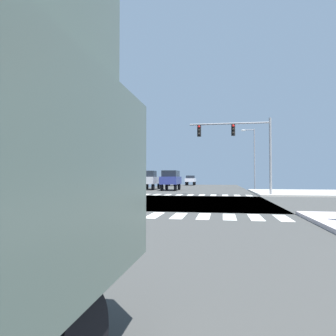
{
  "coord_description": "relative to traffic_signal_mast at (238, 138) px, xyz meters",
  "views": [
    {
      "loc": [
        3.96,
        -19.63,
        1.56
      ],
      "look_at": [
        -0.33,
        4.92,
        2.3
      ],
      "focal_mm": 32.89,
      "sensor_mm": 36.0,
      "label": 1
    }
  ],
  "objects": [
    {
      "name": "ground",
      "position": [
        -5.36,
        -7.19,
        -4.89
      ],
      "size": [
        90.0,
        90.0,
        0.05
      ],
      "color": "#3D3E3C"
    },
    {
      "name": "sidewalk_corner_ne",
      "position": [
        7.64,
        4.81,
        -4.8
      ],
      "size": [
        12.0,
        12.0,
        0.14
      ],
      "color": "#B2ADA3",
      "rests_on": "ground"
    },
    {
      "name": "sidewalk_corner_nw",
      "position": [
        -18.36,
        4.81,
        -4.8
      ],
      "size": [
        12.0,
        12.0,
        0.14
      ],
      "color": "#B6AEA1",
      "rests_on": "ground"
    },
    {
      "name": "crosswalk_near",
      "position": [
        -5.61,
        -14.49,
        -4.86
      ],
      "size": [
        13.5,
        2.0,
        0.01
      ],
      "color": "white",
      "rests_on": "ground"
    },
    {
      "name": "crosswalk_far",
      "position": [
        -5.61,
        0.11,
        -4.86
      ],
      "size": [
        13.5,
        2.0,
        0.01
      ],
      "color": "white",
      "rests_on": "ground"
    },
    {
      "name": "traffic_signal_mast",
      "position": [
        0.0,
        0.0,
        0.0
      ],
      "size": [
        6.88,
        0.55,
        6.57
      ],
      "color": "gray",
      "rests_on": "ground"
    },
    {
      "name": "street_lamp",
      "position": [
        2.55,
        14.19,
        -0.17
      ],
      "size": [
        1.78,
        0.32,
        7.82
      ],
      "color": "gray",
      "rests_on": "ground"
    },
    {
      "name": "bank_building",
      "position": [
        -23.76,
        5.82,
        -2.24
      ],
      "size": [
        13.61,
        9.19,
        5.23
      ],
      "color": "beige",
      "rests_on": "ground"
    },
    {
      "name": "pickup_nearside_1",
      "position": [
        -10.36,
        10.91,
        -3.58
      ],
      "size": [
        2.0,
        5.1,
        2.35
      ],
      "rotation": [
        0.0,
        0.0,
        3.14
      ],
      "color": "black",
      "rests_on": "ground"
    },
    {
      "name": "sedan_crossing_1",
      "position": [
        -7.36,
        32.71,
        -3.75
      ],
      "size": [
        1.8,
        4.3,
        1.88
      ],
      "rotation": [
        0.0,
        0.0,
        3.14
      ],
      "color": "black",
      "rests_on": "ground"
    },
    {
      "name": "sedan_leading_2",
      "position": [
        -10.36,
        28.39,
        -3.75
      ],
      "size": [
        1.8,
        4.3,
        1.88
      ],
      "rotation": [
        0.0,
        0.0,
        3.14
      ],
      "color": "black",
      "rests_on": "ground"
    },
    {
      "name": "suv_middle_2",
      "position": [
        -7.36,
        9.23,
        -3.47
      ],
      "size": [
        1.96,
        4.6,
        2.34
      ],
      "rotation": [
        0.0,
        0.0,
        3.14
      ],
      "color": "black",
      "rests_on": "ground"
    }
  ]
}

